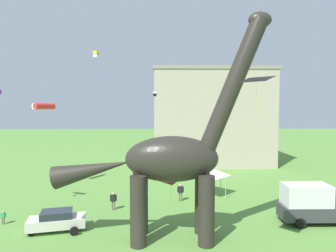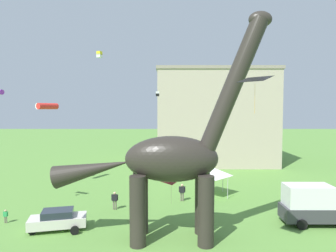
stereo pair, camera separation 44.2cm
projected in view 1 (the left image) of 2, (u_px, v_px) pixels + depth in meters
The scene contains 13 objects.
dinosaur_sculpture at pixel (171, 159), 21.07m from camera, with size 15.23×3.23×15.92m.
parked_sedan_left at pixel (57, 220), 22.83m from camera, with size 4.49×2.69×1.55m.
parked_box_truck at pixel (314, 203), 24.27m from camera, with size 5.61×2.36×3.20m.
person_vendor_side at pixel (3, 216), 24.09m from camera, with size 0.42×0.18×1.11m.
person_near_flyer at pixel (113, 199), 27.49m from camera, with size 0.62×0.27×1.65m.
person_watching_child at pixel (180, 191), 30.15m from camera, with size 0.65×0.29×1.74m.
festival_canopy_tent at pixel (211, 171), 32.25m from camera, with size 3.15×3.15×3.00m.
kite_mid_left at pixel (96, 54), 41.54m from camera, with size 0.78×0.78×0.85m.
kite_near_high at pixel (155, 94), 37.54m from camera, with size 0.44×0.44×0.59m.
kite_far_left at pixel (171, 179), 22.54m from camera, with size 1.94×2.02×2.11m.
kite_high_right at pixel (43, 106), 34.28m from camera, with size 2.63×2.56×0.75m.
kite_mid_right at pixel (257, 79), 15.63m from camera, with size 1.89×1.90×1.95m.
background_building_block at pixel (210, 117), 52.32m from camera, with size 19.37×13.72×15.76m.
Camera 1 is at (0.70, -16.61, 9.29)m, focal length 32.18 mm.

